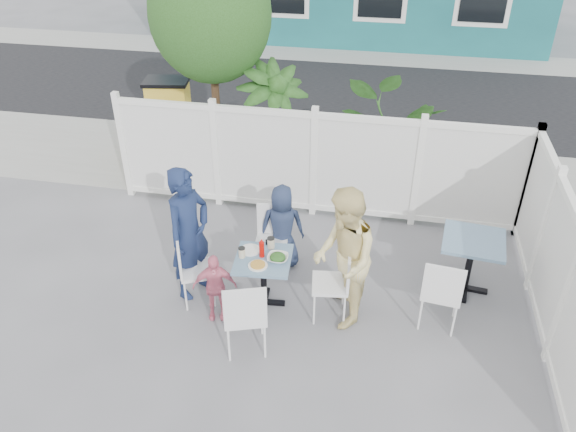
% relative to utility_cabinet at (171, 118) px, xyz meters
% --- Properties ---
extents(ground, '(80.00, 80.00, 0.00)m').
position_rel_utility_cabinet_xyz_m(ground, '(2.70, -4.00, -0.64)').
color(ground, slate).
extents(near_sidewalk, '(24.00, 2.60, 0.01)m').
position_rel_utility_cabinet_xyz_m(near_sidewalk, '(2.70, -0.20, -0.63)').
color(near_sidewalk, gray).
rests_on(near_sidewalk, ground).
extents(street, '(24.00, 5.00, 0.01)m').
position_rel_utility_cabinet_xyz_m(street, '(2.70, 3.50, -0.63)').
color(street, black).
rests_on(street, ground).
extents(far_sidewalk, '(24.00, 1.60, 0.01)m').
position_rel_utility_cabinet_xyz_m(far_sidewalk, '(2.70, 6.60, -0.63)').
color(far_sidewalk, gray).
rests_on(far_sidewalk, ground).
extents(fence_back, '(5.86, 0.08, 1.60)m').
position_rel_utility_cabinet_xyz_m(fence_back, '(2.80, -1.60, 0.15)').
color(fence_back, white).
rests_on(fence_back, ground).
extents(fence_right, '(0.08, 3.66, 1.60)m').
position_rel_utility_cabinet_xyz_m(fence_right, '(5.70, -3.40, 0.15)').
color(fence_right, white).
rests_on(fence_right, ground).
extents(tree, '(1.80, 1.62, 3.59)m').
position_rel_utility_cabinet_xyz_m(tree, '(1.10, -0.70, 1.95)').
color(tree, '#382316').
rests_on(tree, ground).
extents(utility_cabinet, '(0.76, 0.60, 1.28)m').
position_rel_utility_cabinet_xyz_m(utility_cabinet, '(0.00, 0.00, 0.00)').
color(utility_cabinet, gold).
rests_on(utility_cabinet, ground).
extents(potted_shrub_a, '(1.57, 1.57, 1.98)m').
position_rel_utility_cabinet_xyz_m(potted_shrub_a, '(2.03, -0.90, 0.35)').
color(potted_shrub_a, '#214616').
rests_on(potted_shrub_a, ground).
extents(potted_shrub_b, '(1.93, 1.79, 1.77)m').
position_rel_utility_cabinet_xyz_m(potted_shrub_b, '(3.93, -1.00, 0.25)').
color(potted_shrub_b, '#214616').
rests_on(potted_shrub_b, ground).
extents(main_table, '(0.68, 0.68, 0.67)m').
position_rel_utility_cabinet_xyz_m(main_table, '(2.56, -3.72, -0.12)').
color(main_table, teal).
rests_on(main_table, ground).
extents(spare_table, '(0.78, 0.78, 0.74)m').
position_rel_utility_cabinet_xyz_m(spare_table, '(4.92, -2.98, -0.06)').
color(spare_table, teal).
rests_on(spare_table, ground).
extents(chair_left, '(0.53, 0.53, 0.90)m').
position_rel_utility_cabinet_xyz_m(chair_left, '(1.71, -3.82, -0.12)').
color(chair_left, white).
rests_on(chair_left, ground).
extents(chair_right, '(0.46, 0.47, 0.92)m').
position_rel_utility_cabinet_xyz_m(chair_right, '(3.42, -3.74, -0.10)').
color(chair_right, white).
rests_on(chair_right, ground).
extents(chair_back, '(0.44, 0.42, 0.88)m').
position_rel_utility_cabinet_xyz_m(chair_back, '(2.50, -2.99, -0.13)').
color(chair_back, white).
rests_on(chair_back, ground).
extents(chair_near, '(0.55, 0.54, 0.96)m').
position_rel_utility_cabinet_xyz_m(chair_near, '(2.56, -4.53, -0.08)').
color(chair_near, white).
rests_on(chair_near, ground).
extents(chair_spare, '(0.47, 0.46, 0.93)m').
position_rel_utility_cabinet_xyz_m(chair_spare, '(4.55, -3.74, -0.10)').
color(chair_spare, white).
rests_on(chair_spare, ground).
extents(man, '(0.61, 0.72, 1.67)m').
position_rel_utility_cabinet_xyz_m(man, '(1.67, -3.64, 0.20)').
color(man, '#172448').
rests_on(man, ground).
extents(woman, '(0.82, 0.95, 1.67)m').
position_rel_utility_cabinet_xyz_m(woman, '(3.48, -3.78, 0.20)').
color(woman, yellow).
rests_on(woman, ground).
extents(boy, '(0.61, 0.46, 1.14)m').
position_rel_utility_cabinet_xyz_m(boy, '(2.61, -2.91, -0.07)').
color(boy, '#212D4A').
rests_on(boy, ground).
extents(toddler, '(0.54, 0.33, 0.85)m').
position_rel_utility_cabinet_xyz_m(toddler, '(2.07, -4.04, -0.21)').
color(toddler, pink).
rests_on(toddler, ground).
extents(plate_main, '(0.22, 0.22, 0.01)m').
position_rel_utility_cabinet_xyz_m(plate_main, '(2.54, -3.88, 0.04)').
color(plate_main, white).
rests_on(plate_main, main_table).
extents(plate_side, '(0.24, 0.24, 0.02)m').
position_rel_utility_cabinet_xyz_m(plate_side, '(2.38, -3.61, 0.04)').
color(plate_side, white).
rests_on(plate_side, main_table).
extents(salad_bowl, '(0.24, 0.24, 0.06)m').
position_rel_utility_cabinet_xyz_m(salad_bowl, '(2.73, -3.73, 0.06)').
color(salad_bowl, white).
rests_on(salad_bowl, main_table).
extents(coffee_cup_a, '(0.08, 0.08, 0.11)m').
position_rel_utility_cabinet_xyz_m(coffee_cup_a, '(2.32, -3.74, 0.09)').
color(coffee_cup_a, beige).
rests_on(coffee_cup_a, main_table).
extents(coffee_cup_b, '(0.08, 0.08, 0.13)m').
position_rel_utility_cabinet_xyz_m(coffee_cup_b, '(2.61, -3.50, 0.09)').
color(coffee_cup_b, beige).
rests_on(coffee_cup_b, main_table).
extents(ketchup_bottle, '(0.06, 0.06, 0.19)m').
position_rel_utility_cabinet_xyz_m(ketchup_bottle, '(2.54, -3.69, 0.13)').
color(ketchup_bottle, '#B50A04').
rests_on(ketchup_bottle, main_table).
extents(salt_shaker, '(0.03, 0.03, 0.06)m').
position_rel_utility_cabinet_xyz_m(salt_shaker, '(2.47, -3.46, 0.06)').
color(salt_shaker, white).
rests_on(salt_shaker, main_table).
extents(pepper_shaker, '(0.03, 0.03, 0.06)m').
position_rel_utility_cabinet_xyz_m(pepper_shaker, '(2.54, -3.45, 0.06)').
color(pepper_shaker, black).
rests_on(pepper_shaker, main_table).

